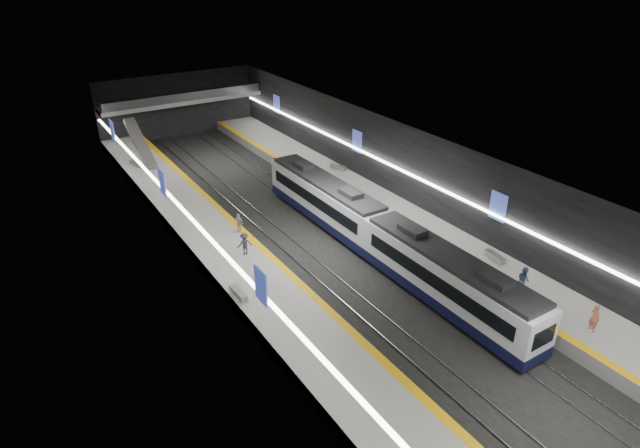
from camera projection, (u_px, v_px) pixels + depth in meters
ground at (329, 249)px, 43.39m from camera, size 70.00×70.00×0.00m
ceiling at (329, 156)px, 39.71m from camera, size 20.00×70.00×0.04m
wall_left at (208, 238)px, 36.79m from camera, size 0.04×70.00×8.00m
wall_right at (425, 178)px, 46.31m from camera, size 0.04×70.00×8.00m
wall_back at (178, 105)px, 67.79m from camera, size 20.00×0.04×8.00m
platform_left at (244, 270)px, 39.59m from camera, size 5.00×70.00×1.00m
tile_surface_left at (244, 264)px, 39.35m from camera, size 5.00×70.00×0.02m
tactile_strip_left at (270, 256)px, 40.40m from camera, size 0.60×70.00×0.02m
platform_right at (400, 221)px, 46.73m from camera, size 5.00×70.00×1.00m
tile_surface_right at (401, 216)px, 46.50m from camera, size 5.00×70.00×0.02m
tactile_strip_right at (381, 222)px, 45.44m from camera, size 0.60×70.00×0.02m
rails at (329, 248)px, 43.36m from camera, size 6.52×70.00×0.12m
train at (378, 233)px, 41.21m from camera, size 2.69×30.04×3.60m
ad_posters at (322, 194)px, 42.07m from camera, size 19.94×53.50×2.20m
cove_light_left at (211, 239)px, 36.98m from camera, size 0.25×68.60×0.12m
cove_light_right at (423, 181)px, 46.31m from camera, size 0.25×68.60×0.12m
mezzanine_bridge at (183, 101)px, 65.76m from camera, size 20.00×3.00×1.50m
escalator at (140, 143)px, 57.98m from camera, size 1.20×7.50×3.92m
bench_left_near at (239, 293)px, 35.68m from camera, size 0.56×1.85×0.45m
bench_left_far at (136, 164)px, 57.14m from camera, size 0.97×1.91×0.45m
bench_right_near at (495, 257)px, 39.89m from camera, size 0.82×1.92×0.45m
bench_right_far at (338, 167)px, 56.22m from camera, size 1.15×1.80×0.43m
passenger_right_a at (595, 318)px, 32.15m from camera, size 0.64×0.78×1.85m
passenger_right_b at (523, 280)px, 35.83m from camera, size 0.99×1.11×1.88m
passenger_left_a at (239, 223)px, 43.59m from camera, size 0.69×1.02×1.60m
passenger_left_b at (245, 244)px, 40.26m from camera, size 1.24×0.82×1.80m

